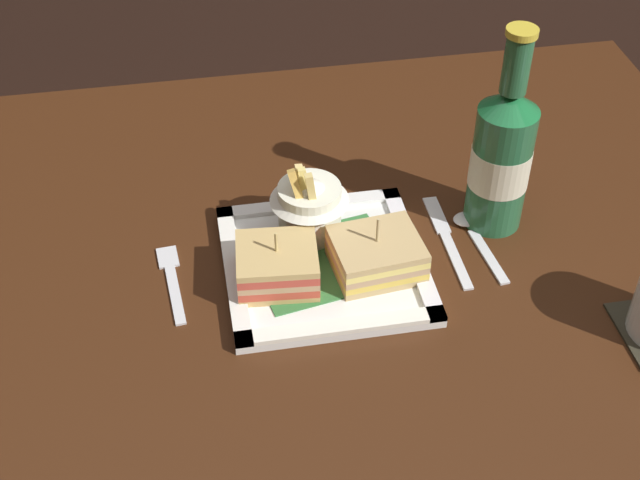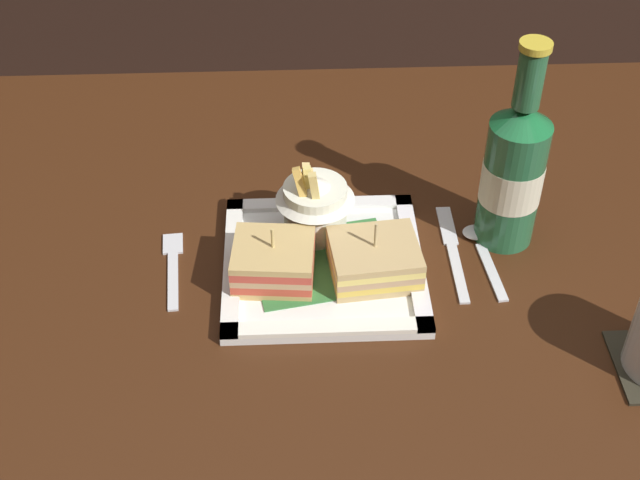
{
  "view_description": "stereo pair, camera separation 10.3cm",
  "coord_description": "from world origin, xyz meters",
  "px_view_note": "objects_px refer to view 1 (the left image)",
  "views": [
    {
      "loc": [
        -0.13,
        -0.76,
        1.46
      ],
      "look_at": [
        0.0,
        -0.01,
        0.78
      ],
      "focal_mm": 49.81,
      "sensor_mm": 36.0,
      "label": 1
    },
    {
      "loc": [
        -0.03,
        -0.78,
        1.46
      ],
      "look_at": [
        0.0,
        -0.01,
        0.78
      ],
      "focal_mm": 49.81,
      "sensor_mm": 36.0,
      "label": 2
    }
  ],
  "objects_px": {
    "sandwich_half_left": "(277,266)",
    "sandwich_half_right": "(376,255)",
    "dining_table": "(316,349)",
    "knife": "(446,237)",
    "fork": "(172,279)",
    "spoon": "(472,229)",
    "square_plate": "(324,265)",
    "beer_bottle": "(502,156)",
    "fries_cup": "(307,201)"
  },
  "relations": [
    {
      "from": "square_plate",
      "to": "spoon",
      "type": "relative_size",
      "value": 1.8
    },
    {
      "from": "square_plate",
      "to": "knife",
      "type": "bearing_deg",
      "value": 10.37
    },
    {
      "from": "fries_cup",
      "to": "square_plate",
      "type": "bearing_deg",
      "value": -80.55
    },
    {
      "from": "fries_cup",
      "to": "beer_bottle",
      "type": "distance_m",
      "value": 0.24
    },
    {
      "from": "fries_cup",
      "to": "spoon",
      "type": "height_order",
      "value": "fries_cup"
    },
    {
      "from": "sandwich_half_left",
      "to": "beer_bottle",
      "type": "relative_size",
      "value": 0.37
    },
    {
      "from": "sandwich_half_left",
      "to": "fries_cup",
      "type": "xyz_separation_m",
      "value": [
        0.05,
        0.08,
        0.02
      ]
    },
    {
      "from": "fries_cup",
      "to": "sandwich_half_left",
      "type": "bearing_deg",
      "value": -121.37
    },
    {
      "from": "knife",
      "to": "spoon",
      "type": "height_order",
      "value": "spoon"
    },
    {
      "from": "sandwich_half_left",
      "to": "square_plate",
      "type": "bearing_deg",
      "value": 19.45
    },
    {
      "from": "dining_table",
      "to": "fork",
      "type": "height_order",
      "value": "fork"
    },
    {
      "from": "sandwich_half_left",
      "to": "fork",
      "type": "xyz_separation_m",
      "value": [
        -0.12,
        0.03,
        -0.03
      ]
    },
    {
      "from": "dining_table",
      "to": "fork",
      "type": "bearing_deg",
      "value": -179.74
    },
    {
      "from": "dining_table",
      "to": "beer_bottle",
      "type": "relative_size",
      "value": 4.31
    },
    {
      "from": "sandwich_half_right",
      "to": "beer_bottle",
      "type": "bearing_deg",
      "value": 23.51
    },
    {
      "from": "beer_bottle",
      "to": "knife",
      "type": "relative_size",
      "value": 1.56
    },
    {
      "from": "dining_table",
      "to": "sandwich_half_left",
      "type": "distance_m",
      "value": 0.2
    },
    {
      "from": "spoon",
      "to": "beer_bottle",
      "type": "bearing_deg",
      "value": 30.4
    },
    {
      "from": "beer_bottle",
      "to": "fork",
      "type": "height_order",
      "value": "beer_bottle"
    },
    {
      "from": "sandwich_half_right",
      "to": "knife",
      "type": "height_order",
      "value": "sandwich_half_right"
    },
    {
      "from": "square_plate",
      "to": "knife",
      "type": "relative_size",
      "value": 1.36
    },
    {
      "from": "sandwich_half_left",
      "to": "dining_table",
      "type": "bearing_deg",
      "value": 33.89
    },
    {
      "from": "fries_cup",
      "to": "spoon",
      "type": "xyz_separation_m",
      "value": [
        0.2,
        -0.02,
        -0.05
      ]
    },
    {
      "from": "spoon",
      "to": "square_plate",
      "type": "bearing_deg",
      "value": -170.03
    },
    {
      "from": "square_plate",
      "to": "fork",
      "type": "bearing_deg",
      "value": 175.88
    },
    {
      "from": "square_plate",
      "to": "fries_cup",
      "type": "xyz_separation_m",
      "value": [
        -0.01,
        0.06,
        0.05
      ]
    },
    {
      "from": "beer_bottle",
      "to": "knife",
      "type": "height_order",
      "value": "beer_bottle"
    },
    {
      "from": "beer_bottle",
      "to": "knife",
      "type": "xyz_separation_m",
      "value": [
        -0.07,
        -0.02,
        -0.1
      ]
    },
    {
      "from": "square_plate",
      "to": "beer_bottle",
      "type": "distance_m",
      "value": 0.25
    },
    {
      "from": "square_plate",
      "to": "spoon",
      "type": "distance_m",
      "value": 0.2
    },
    {
      "from": "fork",
      "to": "dining_table",
      "type": "bearing_deg",
      "value": 0.26
    },
    {
      "from": "beer_bottle",
      "to": "knife",
      "type": "distance_m",
      "value": 0.12
    },
    {
      "from": "square_plate",
      "to": "knife",
      "type": "height_order",
      "value": "square_plate"
    },
    {
      "from": "dining_table",
      "to": "knife",
      "type": "bearing_deg",
      "value": 5.29
    },
    {
      "from": "fork",
      "to": "sandwich_half_right",
      "type": "bearing_deg",
      "value": -8.01
    },
    {
      "from": "dining_table",
      "to": "sandwich_half_right",
      "type": "bearing_deg",
      "value": -27.66
    },
    {
      "from": "sandwich_half_left",
      "to": "beer_bottle",
      "type": "height_order",
      "value": "beer_bottle"
    },
    {
      "from": "fries_cup",
      "to": "knife",
      "type": "bearing_deg",
      "value": -9.97
    },
    {
      "from": "sandwich_half_right",
      "to": "spoon",
      "type": "distance_m",
      "value": 0.15
    },
    {
      "from": "sandwich_half_left",
      "to": "sandwich_half_right",
      "type": "xyz_separation_m",
      "value": [
        0.12,
        0.0,
        -0.0
      ]
    },
    {
      "from": "fries_cup",
      "to": "knife",
      "type": "relative_size",
      "value": 0.6
    },
    {
      "from": "beer_bottle",
      "to": "spoon",
      "type": "distance_m",
      "value": 0.1
    },
    {
      "from": "square_plate",
      "to": "beer_bottle",
      "type": "bearing_deg",
      "value": 13.02
    },
    {
      "from": "sandwich_half_right",
      "to": "beer_bottle",
      "type": "xyz_separation_m",
      "value": [
        0.17,
        0.07,
        0.07
      ]
    },
    {
      "from": "knife",
      "to": "beer_bottle",
      "type": "bearing_deg",
      "value": 19.19
    },
    {
      "from": "sandwich_half_right",
      "to": "fries_cup",
      "type": "xyz_separation_m",
      "value": [
        -0.07,
        0.08,
        0.03
      ]
    },
    {
      "from": "fries_cup",
      "to": "spoon",
      "type": "distance_m",
      "value": 0.21
    },
    {
      "from": "dining_table",
      "to": "beer_bottle",
      "type": "bearing_deg",
      "value": 9.37
    },
    {
      "from": "square_plate",
      "to": "spoon",
      "type": "height_order",
      "value": "square_plate"
    },
    {
      "from": "sandwich_half_left",
      "to": "fries_cup",
      "type": "height_order",
      "value": "fries_cup"
    }
  ]
}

